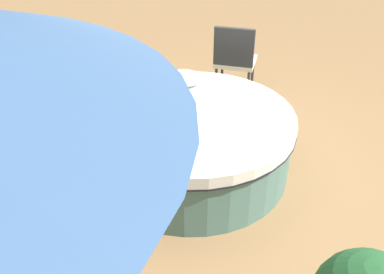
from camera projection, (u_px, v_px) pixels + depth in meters
ground_plane at (192, 169)px, 4.40m from camera, size 16.00×16.00×0.00m
round_bed at (192, 142)px, 4.21m from camera, size 2.02×2.02×0.66m
throw_pillow_0 at (184, 78)px, 4.57m from camera, size 0.40×0.34×0.14m
throw_pillow_1 at (133, 94)px, 4.24m from camera, size 0.50×0.38×0.15m
throw_pillow_2 at (122, 128)px, 3.67m from camera, size 0.47×0.30×0.16m
patio_chair at (235, 56)px, 5.54m from camera, size 0.52×0.50×0.98m
side_table at (18, 158)px, 4.12m from camera, size 0.43×0.43×0.51m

